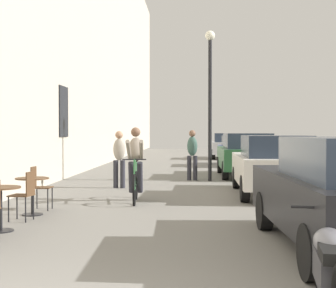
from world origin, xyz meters
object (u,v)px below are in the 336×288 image
object	(u,v)px
parked_car_fourth	(237,150)
parked_motorcycle	(331,269)
cafe_chair_far_toward_wall	(39,185)
pedestrian_mid	(192,152)
pedestrian_near	(119,156)
cafe_chair_far_toward_street	(25,192)
parked_car_fifth	(227,145)
cafe_table_mid	(1,199)
street_lamp	(210,86)
cafe_table_far	(32,188)
cyclist_on_bicycle	(135,166)
parked_car_second	(273,164)
parked_car_third	(246,154)

from	to	relation	value
parked_car_fourth	parked_motorcycle	distance (m)	19.79
cafe_chair_far_toward_wall	pedestrian_mid	distance (m)	7.23
pedestrian_near	parked_car_fourth	xyz separation A→B (m)	(4.22, 9.94, -0.18)
cafe_chair_far_toward_street	pedestrian_near	size ratio (longest dim) A/B	0.55
parked_car_fifth	parked_motorcycle	world-z (taller)	parked_car_fifth
cafe_table_mid	street_lamp	bearing A→B (deg)	66.79
cafe_table_mid	pedestrian_mid	xyz separation A→B (m)	(3.09, 8.74, 0.42)
cafe_table_far	cafe_chair_far_toward_street	size ratio (longest dim) A/B	0.81
cafe_chair_far_toward_wall	pedestrian_near	world-z (taller)	pedestrian_near
cyclist_on_bicycle	parked_car_second	size ratio (longest dim) A/B	0.41
cafe_chair_far_toward_wall	parked_car_second	xyz separation A→B (m)	(5.19, 2.61, 0.27)
cafe_table_far	parked_car_fourth	xyz separation A→B (m)	(5.22, 14.66, 0.22)
pedestrian_near	street_lamp	world-z (taller)	street_lamp
pedestrian_mid	parked_motorcycle	bearing A→B (deg)	-84.39
parked_car_third	cafe_chair_far_toward_street	bearing A→B (deg)	-118.01
cafe_table_mid	parked_car_fifth	size ratio (longest dim) A/B	0.17
street_lamp	parked_car_fourth	world-z (taller)	street_lamp
cafe_table_far	parked_car_fifth	xyz separation A→B (m)	(5.17, 20.87, 0.27)
cafe_table_far	cyclist_on_bicycle	distance (m)	2.69
pedestrian_mid	street_lamp	size ratio (longest dim) A/B	0.34
parked_car_fourth	parked_car_fifth	distance (m)	6.21
parked_car_second	pedestrian_near	bearing A→B (deg)	160.40
cafe_chair_far_toward_street	parked_car_fourth	distance (m)	16.14
cafe_chair_far_toward_street	cyclist_on_bicycle	distance (m)	3.16
cafe_table_far	parked_car_third	xyz separation A→B (m)	(5.01, 8.63, 0.29)
pedestrian_mid	parked_car_third	world-z (taller)	pedestrian_mid
parked_car_second	cafe_chair_far_toward_wall	bearing A→B (deg)	-153.30
cafe_chair_far_toward_street	cafe_table_mid	bearing A→B (deg)	-94.45
cafe_chair_far_toward_street	parked_car_second	xyz separation A→B (m)	(5.04, 3.90, 0.27)
cyclist_on_bicycle	street_lamp	distance (m)	5.76
street_lamp	cafe_chair_far_toward_wall	bearing A→B (deg)	-120.72
cafe_table_far	street_lamp	distance (m)	8.26
street_lamp	parked_motorcycle	bearing A→B (deg)	-87.02
cafe_table_mid	cyclist_on_bicycle	distance (m)	4.03
cafe_table_mid	cyclist_on_bicycle	xyz separation A→B (m)	(1.77, 3.61, 0.29)
cafe_table_far	parked_car_third	size ratio (longest dim) A/B	0.16
cafe_chair_far_toward_wall	parked_car_third	bearing A→B (deg)	57.52
parked_car_third	parked_car_fifth	world-z (taller)	parked_car_third
street_lamp	parked_car_third	bearing A→B (deg)	51.51
cyclist_on_bicycle	parked_motorcycle	size ratio (longest dim) A/B	0.82
pedestrian_near	parked_car_fifth	world-z (taller)	pedestrian_near
pedestrian_near	parked_car_third	distance (m)	5.60
parked_car_fourth	parked_motorcycle	xyz separation A→B (m)	(-0.93, -19.77, -0.34)
parked_car_third	parked_car_fifth	xyz separation A→B (m)	(0.16, 12.24, -0.01)
cafe_table_far	street_lamp	size ratio (longest dim) A/B	0.15
parked_car_second	parked_car_fifth	size ratio (longest dim) A/B	0.99
pedestrian_mid	parked_car_third	xyz separation A→B (m)	(1.92, 1.49, -0.13)
pedestrian_near	parked_motorcycle	distance (m)	10.38
cyclist_on_bicycle	parked_car_second	distance (m)	3.57
cafe_table_mid	parked_car_second	xyz separation A→B (m)	(5.11, 4.86, 0.27)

